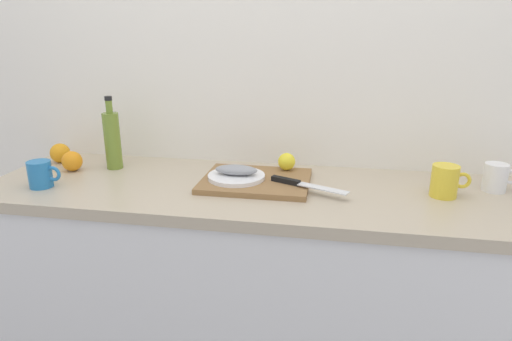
{
  "coord_description": "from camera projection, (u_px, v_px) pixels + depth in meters",
  "views": [
    {
      "loc": [
        0.26,
        -1.46,
        1.44
      ],
      "look_at": [
        -0.02,
        0.04,
        0.95
      ],
      "focal_mm": 30.82,
      "sensor_mm": 36.0,
      "label": 1
    }
  ],
  "objects": [
    {
      "name": "coffee_mug_1",
      "position": [
        496.0,
        177.0,
        1.53
      ],
      "size": [
        0.12,
        0.08,
        0.1
      ],
      "color": "white",
      "rests_on": "kitchen_counter"
    },
    {
      "name": "orange_0",
      "position": [
        72.0,
        161.0,
        1.75
      ],
      "size": [
        0.08,
        0.08,
        0.08
      ],
      "primitive_type": "sphere",
      "color": "orange",
      "rests_on": "kitchen_counter"
    },
    {
      "name": "back_wall",
      "position": [
        273.0,
        79.0,
        1.78
      ],
      "size": [
        3.2,
        0.05,
        2.5
      ],
      "primitive_type": "cube",
      "color": "white",
      "rests_on": "ground_plane"
    },
    {
      "name": "kitchen_counter",
      "position": [
        259.0,
        295.0,
        1.72
      ],
      "size": [
        2.0,
        0.6,
        0.9
      ],
      "color": "white",
      "rests_on": "ground_plane"
    },
    {
      "name": "coffee_mug_2",
      "position": [
        41.0,
        174.0,
        1.56
      ],
      "size": [
        0.12,
        0.08,
        0.1
      ],
      "color": "#2672B2",
      "rests_on": "kitchen_counter"
    },
    {
      "name": "cutting_board",
      "position": [
        256.0,
        181.0,
        1.61
      ],
      "size": [
        0.39,
        0.31,
        0.02
      ],
      "primitive_type": "cube",
      "color": "olive",
      "rests_on": "kitchen_counter"
    },
    {
      "name": "lemon_0",
      "position": [
        287.0,
        162.0,
        1.7
      ],
      "size": [
        0.07,
        0.07,
        0.07
      ],
      "primitive_type": "sphere",
      "color": "yellow",
      "rests_on": "cutting_board"
    },
    {
      "name": "olive_oil_bottle",
      "position": [
        112.0,
        139.0,
        1.76
      ],
      "size": [
        0.06,
        0.06,
        0.29
      ],
      "color": "olive",
      "rests_on": "kitchen_counter"
    },
    {
      "name": "fish_fillet",
      "position": [
        236.0,
        170.0,
        1.6
      ],
      "size": [
        0.16,
        0.07,
        0.04
      ],
      "primitive_type": "ellipsoid",
      "color": "gray",
      "rests_on": "white_plate"
    },
    {
      "name": "coffee_mug_0",
      "position": [
        445.0,
        181.0,
        1.47
      ],
      "size": [
        0.13,
        0.09,
        0.11
      ],
      "color": "yellow",
      "rests_on": "kitchen_counter"
    },
    {
      "name": "orange_1",
      "position": [
        60.0,
        153.0,
        1.86
      ],
      "size": [
        0.08,
        0.08,
        0.08
      ],
      "primitive_type": "sphere",
      "color": "orange",
      "rests_on": "kitchen_counter"
    },
    {
      "name": "white_plate",
      "position": [
        236.0,
        177.0,
        1.61
      ],
      "size": [
        0.21,
        0.21,
        0.01
      ],
      "primitive_type": "cylinder",
      "color": "white",
      "rests_on": "cutting_board"
    },
    {
      "name": "chef_knife",
      "position": [
        299.0,
        183.0,
        1.53
      ],
      "size": [
        0.28,
        0.14,
        0.02
      ],
      "rotation": [
        0.0,
        0.0,
        -0.41
      ],
      "color": "silver",
      "rests_on": "cutting_board"
    }
  ]
}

